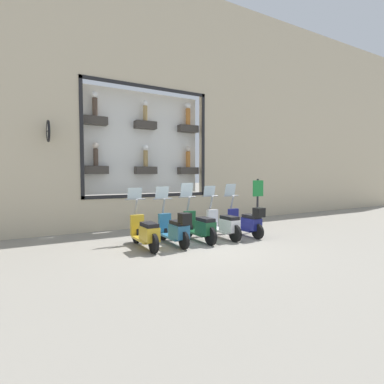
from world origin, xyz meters
name	(u,v)px	position (x,y,z in m)	size (l,w,h in m)	color
ground_plane	(195,245)	(0.00, 0.00, 0.00)	(120.00, 120.00, 0.00)	gray
building_facade	(146,102)	(3.60, 0.00, 4.68)	(1.25, 36.00, 9.22)	beige
scooter_navy_0	(247,222)	(0.24, -2.05, 0.46)	(1.79, 0.61, 1.65)	black
scooter_white_1	(224,225)	(0.31, -1.20, 0.43)	(1.80, 0.60, 1.60)	black
scooter_green_2	(200,227)	(0.31, -0.36, 0.44)	(1.80, 0.60, 1.70)	black
scooter_teal_3	(175,229)	(0.24, 0.49, 0.46)	(1.79, 0.60, 1.60)	black
scooter_yellow_4	(145,233)	(0.31, 1.34, 0.43)	(1.80, 0.60, 1.58)	black
shop_sign_post	(258,203)	(0.70, -2.91, 0.99)	(0.36, 0.45, 1.82)	#232326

